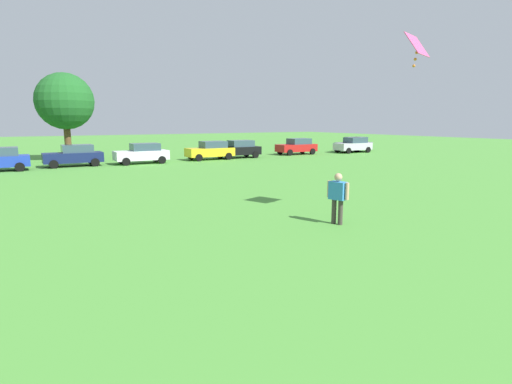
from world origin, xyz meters
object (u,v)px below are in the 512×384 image
Objects in this scene: parked_car_gray_8 at (354,144)px; kite at (417,47)px; adult_bystander at (338,194)px; tree_far_right at (65,102)px; parked_car_red_6 at (297,146)px; parked_car_white_3 at (142,153)px; parked_car_black_5 at (238,149)px; parked_car_yellow_4 at (211,150)px; parked_car_silver_7 at (353,145)px; parked_car_navy_2 at (74,155)px.

kite is at bearing 49.41° from parked_car_gray_8.
tree_far_right reaches higher than adult_bystander.
parked_car_red_6 is at bearing 61.75° from kite.
parked_car_white_3 is at bearing -51.01° from tree_far_right.
adult_bystander is at bearing 69.60° from parked_car_black_5.
parked_car_yellow_4 is at bearing 2.17° from parked_car_gray_8.
parked_car_silver_7 is 1.00× the size of parked_car_gray_8.
tree_far_right is at bearing 174.21° from adult_bystander.
adult_bystander reaches higher than parked_car_silver_7.
parked_car_navy_2 is at bearing -1.27° from parked_car_silver_7.
kite is at bearing 57.65° from adult_bystander.
parked_car_yellow_4 is 1.00× the size of parked_car_silver_7.
parked_car_gray_8 is at bearing -177.54° from parked_car_white_3.
parked_car_navy_2 is 21.82m from parked_car_red_6.
parked_car_navy_2 and parked_car_gray_8 have the same top height.
parked_car_navy_2 and parked_car_white_3 have the same top height.
parked_car_red_6 and parked_car_silver_7 have the same top height.
parked_car_silver_7 is 0.56× the size of tree_far_right.
parked_car_gray_8 is at bearing 119.43° from adult_bystander.
parked_car_gray_8 is at bearing 179.44° from parked_car_red_6.
tree_far_right is at bearing -9.66° from parked_car_gray_8.
parked_car_gray_8 is at bearing -178.20° from parked_car_black_5.
parked_car_white_3 is at bearing 3.92° from parked_car_red_6.
parked_car_red_6 is at bearing -9.18° from parked_car_silver_7.
parked_car_black_5 is at bearing -176.46° from parked_car_white_3.
parked_car_navy_2 is 1.00× the size of parked_car_white_3.
parked_car_red_6 is at bearing -176.08° from parked_car_white_3.
parked_car_silver_7 is at bearing -12.05° from tree_far_right.
parked_car_yellow_4 is 10.34m from parked_car_red_6.
parked_car_white_3 is 1.00× the size of parked_car_gray_8.
parked_car_black_5 is 0.56× the size of tree_far_right.
parked_car_black_5 is 15.95m from tree_far_right.
tree_far_right is (-5.30, 29.77, 4.14)m from adult_bystander.
parked_car_white_3 and parked_car_gray_8 have the same top height.
parked_car_silver_7 is 29.56m from tree_far_right.
kite reaches higher than parked_car_navy_2.
parked_car_silver_7 is (23.64, 0.02, 0.00)m from parked_car_white_3.
parked_car_white_3 is at bearing 2.46° from parked_car_gray_8.
parked_car_navy_2 is 5.18m from parked_car_white_3.
tree_far_right reaches higher than parked_car_black_5.
parked_car_navy_2 and parked_car_yellow_4 have the same top height.
parked_car_white_3 is at bearing 96.88° from kite.
parked_car_navy_2 is at bearing 0.78° from parked_car_gray_8.
parked_car_navy_2 is (-5.49, 24.30, -0.20)m from adult_bystander.
tree_far_right is (0.19, 5.46, 4.34)m from parked_car_navy_2.
parked_car_navy_2 and parked_car_black_5 have the same top height.
tree_far_right reaches higher than parked_car_yellow_4.
parked_car_silver_7 is (23.30, 23.66, -0.20)m from adult_bystander.
parked_car_white_3 is at bearing 172.70° from parked_car_navy_2.
parked_car_black_5 and parked_car_red_6 have the same top height.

